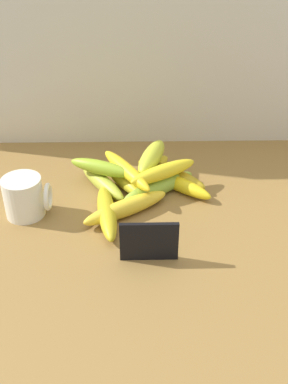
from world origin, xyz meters
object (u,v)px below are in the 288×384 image
object	(u,v)px
banana_1	(159,187)
banana_8	(163,172)
coffee_mug	(25,197)
banana_3	(149,171)
banana_5	(123,179)
chalkboard_sign	(149,243)
banana_2	(170,174)
banana_6	(107,212)
banana_7	(180,185)
banana_9	(101,168)
banana_4	(126,208)
banana_0	(102,182)
banana_10	(152,157)
banana_11	(126,170)

from	to	relation	value
banana_1	banana_8	size ratio (longest dim) A/B	1.13
coffee_mug	banana_8	size ratio (longest dim) A/B	0.57
banana_3	banana_5	distance (cm)	7.24
coffee_mug	banana_8	world-z (taller)	coffee_mug
chalkboard_sign	banana_2	size ratio (longest dim) A/B	0.56
banana_1	banana_3	xyz separation A→B (cm)	(-2.15, 7.23, -0.06)
chalkboard_sign	coffee_mug	size ratio (longest dim) A/B	1.11
banana_6	banana_7	world-z (taller)	banana_6
banana_7	banana_9	bearing A→B (deg)	173.51
banana_7	banana_9	xyz separation A→B (cm)	(-18.35, 2.09, 3.56)
coffee_mug	banana_4	size ratio (longest dim) A/B	0.48
banana_8	banana_9	xyz separation A→B (cm)	(-14.26, 2.61, -0.33)
banana_9	banana_0	bearing A→B (deg)	-82.66
banana_4	banana_10	distance (cm)	16.67
banana_4	banana_9	world-z (taller)	banana_9
banana_1	banana_7	size ratio (longest dim) A/B	1.16
banana_4	banana_11	world-z (taller)	banana_11
banana_1	chalkboard_sign	bearing A→B (deg)	-97.67
chalkboard_sign	banana_4	world-z (taller)	chalkboard_sign
banana_2	banana_4	bearing A→B (deg)	-127.59
banana_1	banana_4	xyz separation A→B (cm)	(-7.49, -8.08, -0.02)
banana_3	banana_4	bearing A→B (deg)	-109.23
banana_0	banana_5	world-z (taller)	same
coffee_mug	banana_9	bearing A→B (deg)	33.92
banana_5	banana_1	bearing A→B (deg)	-23.12
banana_1	banana_6	world-z (taller)	same
banana_1	banana_11	distance (cm)	8.50
banana_1	banana_2	size ratio (longest dim) A/B	1.00
banana_6	banana_9	xyz separation A→B (cm)	(-1.76, 12.98, 3.36)
banana_3	banana_6	bearing A→B (deg)	-119.06
chalkboard_sign	banana_5	bearing A→B (deg)	101.79
banana_0	banana_2	xyz separation A→B (cm)	(16.15, 3.15, 0.14)
banana_2	banana_10	bearing A→B (deg)	161.14
banana_3	banana_8	xyz separation A→B (cm)	(3.06, -6.62, 3.72)
coffee_mug	banana_6	xyz separation A→B (cm)	(17.42, -2.45, -2.54)
banana_2	coffee_mug	bearing A→B (deg)	-158.23
chalkboard_sign	banana_5	size ratio (longest dim) A/B	0.64
coffee_mug	banana_0	world-z (taller)	coffee_mug
banana_5	banana_10	distance (cm)	8.69
banana_6	banana_11	size ratio (longest dim) A/B	0.96
chalkboard_sign	banana_0	xyz separation A→B (cm)	(-10.22, 24.57, -2.07)
chalkboard_sign	banana_9	bearing A→B (deg)	112.08
banana_2	banana_3	bearing A→B (deg)	160.56
banana_5	banana_7	distance (cm)	13.62
banana_4	banana_8	xyz separation A→B (cm)	(8.40, 8.70, 3.68)
banana_2	banana_3	distance (cm)	5.38
banana_5	banana_8	world-z (taller)	banana_8
banana_6	banana_7	size ratio (longest dim) A/B	1.15
banana_3	banana_4	xyz separation A→B (cm)	(-5.34, -15.31, 0.04)
banana_1	banana_6	size ratio (longest dim) A/B	1.01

